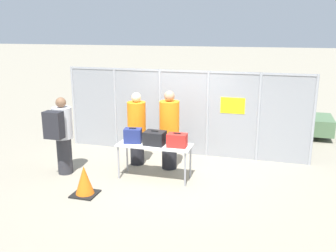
{
  "coord_description": "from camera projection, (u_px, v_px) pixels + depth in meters",
  "views": [
    {
      "loc": [
        2.24,
        -7.51,
        3.22
      ],
      "look_at": [
        -0.06,
        0.42,
        1.05
      ],
      "focal_mm": 40.0,
      "sensor_mm": 36.0,
      "label": 1
    }
  ],
  "objects": [
    {
      "name": "utility_trailer",
      "position": [
        282.0,
        123.0,
        11.57
      ],
      "size": [
        3.6,
        2.02,
        0.63
      ],
      "color": "#4C6B47",
      "rests_on": "ground_plane"
    },
    {
      "name": "fence_section",
      "position": [
        184.0,
        111.0,
        9.63
      ],
      "size": [
        6.39,
        0.07,
        2.2
      ],
      "color": "#9EA0A5",
      "rests_on": "ground_plane"
    },
    {
      "name": "traveler_hooded",
      "position": [
        61.0,
        133.0,
        8.27
      ],
      "size": [
        0.44,
        0.67,
        1.76
      ],
      "rotation": [
        0.0,
        0.0,
        0.23
      ],
      "color": "#2D2D33",
      "rests_on": "ground_plane"
    },
    {
      "name": "security_worker_near",
      "position": [
        169.0,
        129.0,
        8.64
      ],
      "size": [
        0.46,
        0.46,
        1.85
      ],
      "rotation": [
        0.0,
        0.0,
        3.02
      ],
      "color": "black",
      "rests_on": "ground_plane"
    },
    {
      "name": "suitcase_red",
      "position": [
        177.0,
        140.0,
        7.9
      ],
      "size": [
        0.41,
        0.27,
        0.31
      ],
      "color": "red",
      "rests_on": "inspection_table"
    },
    {
      "name": "inspection_table",
      "position": [
        154.0,
        148.0,
        8.11
      ],
      "size": [
        1.62,
        0.62,
        0.78
      ],
      "color": "silver",
      "rests_on": "ground_plane"
    },
    {
      "name": "suitcase_black",
      "position": [
        155.0,
        138.0,
        8.06
      ],
      "size": [
        0.45,
        0.37,
        0.31
      ],
      "color": "black",
      "rests_on": "inspection_table"
    },
    {
      "name": "traffic_cone",
      "position": [
        84.0,
        181.0,
        7.39
      ],
      "size": [
        0.48,
        0.48,
        0.61
      ],
      "color": "black",
      "rests_on": "ground_plane"
    },
    {
      "name": "security_worker_far",
      "position": [
        137.0,
        128.0,
        8.92
      ],
      "size": [
        0.44,
        0.44,
        1.76
      ],
      "rotation": [
        0.0,
        0.0,
        2.82
      ],
      "color": "black",
      "rests_on": "ground_plane"
    },
    {
      "name": "ground_plane",
      "position": [
        165.0,
        176.0,
        8.4
      ],
      "size": [
        120.0,
        120.0,
        0.0
      ],
      "primitive_type": "plane",
      "color": "gray"
    },
    {
      "name": "suitcase_navy",
      "position": [
        133.0,
        136.0,
        8.2
      ],
      "size": [
        0.42,
        0.33,
        0.34
      ],
      "color": "navy",
      "rests_on": "inspection_table"
    }
  ]
}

